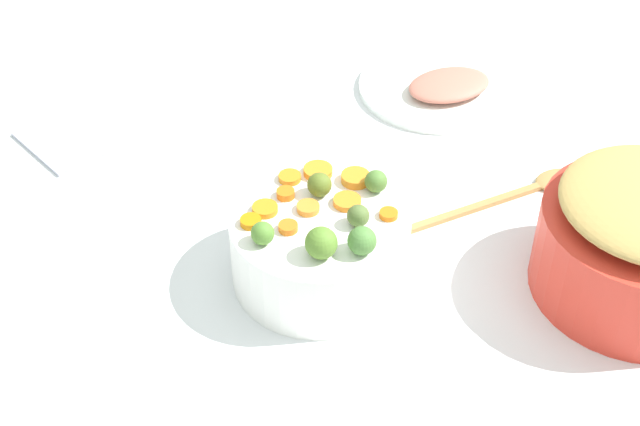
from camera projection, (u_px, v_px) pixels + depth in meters
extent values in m
cube|color=silver|center=(330.00, 275.00, 1.27)|extent=(2.40, 2.40, 0.02)
cylinder|color=white|center=(320.00, 248.00, 1.23)|extent=(0.24, 0.24, 0.10)
cylinder|color=orange|center=(389.00, 214.00, 1.19)|extent=(0.03, 0.03, 0.01)
cylinder|color=orange|center=(318.00, 171.00, 1.26)|extent=(0.05, 0.05, 0.01)
cylinder|color=orange|center=(251.00, 222.00, 1.18)|extent=(0.03, 0.03, 0.01)
cylinder|color=orange|center=(290.00, 177.00, 1.25)|extent=(0.04, 0.04, 0.01)
cylinder|color=orange|center=(347.00, 201.00, 1.21)|extent=(0.05, 0.05, 0.01)
cylinder|color=orange|center=(308.00, 208.00, 1.20)|extent=(0.04, 0.04, 0.01)
cylinder|color=orange|center=(355.00, 178.00, 1.25)|extent=(0.05, 0.05, 0.01)
cylinder|color=orange|center=(288.00, 227.00, 1.17)|extent=(0.03, 0.03, 0.01)
cylinder|color=orange|center=(286.00, 194.00, 1.22)|extent=(0.03, 0.03, 0.01)
cylinder|color=orange|center=(265.00, 209.00, 1.20)|extent=(0.04, 0.04, 0.01)
sphere|color=#517D35|center=(376.00, 181.00, 1.23)|extent=(0.03, 0.03, 0.03)
sphere|color=#546D34|center=(358.00, 216.00, 1.18)|extent=(0.03, 0.03, 0.03)
sphere|color=#5B6E25|center=(321.00, 184.00, 1.22)|extent=(0.03, 0.03, 0.03)
sphere|color=#4E833B|center=(362.00, 241.00, 1.13)|extent=(0.04, 0.04, 0.04)
sphere|color=#548631|center=(263.00, 233.00, 1.15)|extent=(0.03, 0.03, 0.03)
sphere|color=#59852E|center=(321.00, 243.00, 1.13)|extent=(0.04, 0.04, 0.04)
cube|color=#AC864A|center=(479.00, 206.00, 1.37)|extent=(0.24, 0.04, 0.01)
ellipsoid|color=#AC864A|center=(557.00, 179.00, 1.41)|extent=(0.08, 0.06, 0.01)
cylinder|color=white|center=(436.00, 88.00, 1.61)|extent=(0.27, 0.27, 0.01)
ellipsoid|color=#CC7561|center=(449.00, 85.00, 1.58)|extent=(0.16, 0.11, 0.03)
cube|color=#A6A8B8|center=(69.00, 139.00, 1.50)|extent=(0.17, 0.19, 0.01)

